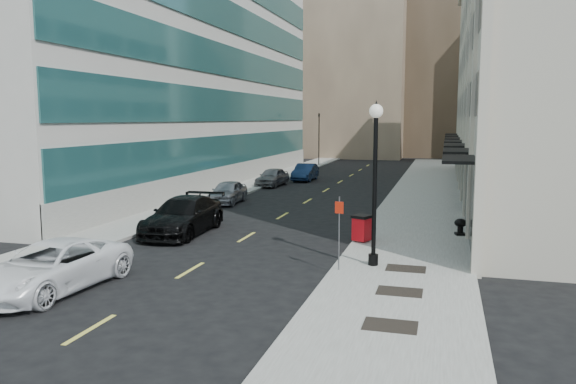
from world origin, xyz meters
The scene contains 23 objects.
ground centered at (0.00, 0.00, 0.00)m, with size 160.00×160.00×0.00m, color black.
sidewalk_right centered at (7.50, 20.00, 0.07)m, with size 5.00×80.00×0.15m, color gray.
sidewalk_left centered at (-6.50, 20.00, 0.07)m, with size 3.00×80.00×0.15m, color gray.
building_right centered at (16.94, 26.99, 8.99)m, with size 15.30×46.50×18.25m.
building_left centered at (-15.95, 27.00, 9.99)m, with size 16.14×46.00×20.00m.
skyline_tan_near centered at (-4.00, 68.00, 14.00)m, with size 14.00×18.00×28.00m, color #9C8366.
skyline_brown centered at (8.00, 72.00, 17.00)m, with size 12.00×16.00×34.00m, color brown.
skyline_tan_far centered at (-14.00, 78.00, 11.00)m, with size 12.00×14.00×22.00m, color #9C8366.
skyline_stone centered at (18.00, 66.00, 10.00)m, with size 10.00×14.00×20.00m, color #BCB19F.
grate_near centered at (7.60, -2.00, 0.15)m, with size 1.40×1.00×0.01m, color black.
grate_mid centered at (7.60, 1.00, 0.15)m, with size 1.40×1.00×0.01m, color black.
grate_far centered at (7.60, 3.80, 0.15)m, with size 1.40×1.00×0.01m, color black.
road_centerline centered at (0.00, 17.00, 0.01)m, with size 0.15×68.20×0.01m.
traffic_signal centered at (-5.50, 48.00, 5.72)m, with size 0.66×0.66×6.98m.
car_white_van centered at (-3.20, -1.42, 0.79)m, with size 2.61×5.66×1.57m, color white.
car_black_pickup centered at (-3.20, 7.95, 0.87)m, with size 2.44×6.01×1.74m, color black.
car_silver_sedan centered at (-4.80, 17.63, 0.74)m, with size 1.75×4.34×1.48m, color #94969D.
car_blue_sedan centered at (-3.20, 32.22, 0.75)m, with size 1.58×4.53×1.49m, color #14274B.
car_grey_sedan centered at (-4.80, 27.41, 0.75)m, with size 1.77×4.39×1.50m, color slate.
trash_bin centered at (5.40, 7.89, 0.78)m, with size 0.94×0.94×1.16m.
lamppost centered at (6.40, 4.00, 3.67)m, with size 0.50×0.50×5.99m.
sign_post centered at (5.30, 2.99, 1.82)m, with size 0.31×0.08×2.63m.
urn_planter centered at (9.60, 10.43, 0.62)m, with size 0.56×0.56×0.77m.
Camera 1 is at (8.84, -16.20, 5.49)m, focal length 35.00 mm.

